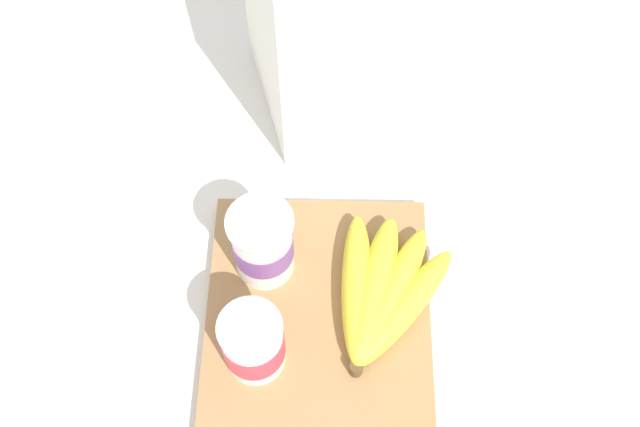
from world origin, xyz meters
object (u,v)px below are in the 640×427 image
cutting_board (318,331)px  yogurt_cup_front (253,343)px  yogurt_cup_back (263,244)px  banana_bunch (381,294)px  cereal_box (289,27)px

cutting_board → yogurt_cup_front: yogurt_cup_front is taller
yogurt_cup_front → yogurt_cup_back: 0.11m
banana_bunch → cereal_box: bearing=20.5°
cutting_board → yogurt_cup_back: yogurt_cup_back is taller
cereal_box → yogurt_cup_front: (-0.35, 0.02, -0.07)m
cereal_box → yogurt_cup_front: size_ratio=3.07×
cereal_box → banana_bunch: (-0.28, -0.11, -0.10)m
yogurt_cup_back → banana_bunch: size_ratio=0.54×
cutting_board → yogurt_cup_front: size_ratio=3.57×
yogurt_cup_front → banana_bunch: yogurt_cup_front is taller
yogurt_cup_front → yogurt_cup_back: size_ratio=0.88×
banana_bunch → yogurt_cup_front: bearing=116.9°
cutting_board → cereal_box: 0.34m
cereal_box → yogurt_cup_back: cereal_box is taller
yogurt_cup_front → banana_bunch: (0.07, -0.13, -0.03)m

